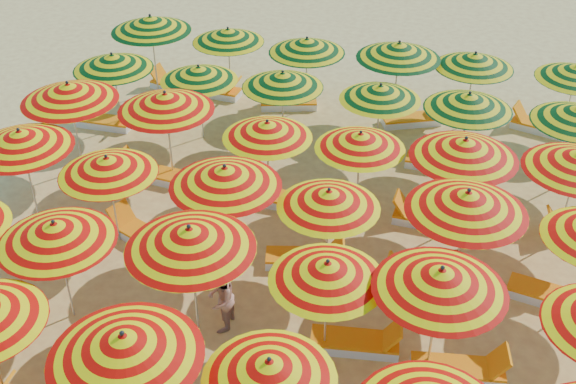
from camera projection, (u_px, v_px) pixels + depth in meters
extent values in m
plane|color=#F1CA6B|center=(282.00, 263.00, 16.10)|extent=(120.00, 120.00, 0.00)
cone|color=#E36B00|center=(124.00, 346.00, 10.96)|extent=(2.51, 2.51, 0.47)
sphere|color=black|center=(122.00, 333.00, 10.81)|extent=(0.08, 0.08, 0.08)
cone|color=#E36B00|center=(269.00, 370.00, 10.97)|extent=(2.66, 2.66, 0.40)
sphere|color=black|center=(269.00, 359.00, 10.83)|extent=(0.07, 0.07, 0.07)
cylinder|color=silver|center=(64.00, 272.00, 14.11)|extent=(0.04, 0.04, 2.28)
cone|color=#E36B00|center=(55.00, 232.00, 13.55)|extent=(2.46, 2.46, 0.43)
sphere|color=black|center=(53.00, 222.00, 13.41)|extent=(0.08, 0.08, 0.08)
cylinder|color=silver|center=(194.00, 282.00, 13.73)|extent=(0.05, 0.05, 2.46)
cone|color=#E36B00|center=(190.00, 238.00, 13.13)|extent=(2.75, 2.75, 0.47)
sphere|color=black|center=(189.00, 226.00, 12.98)|extent=(0.08, 0.08, 0.08)
cylinder|color=silver|center=(326.00, 309.00, 13.35)|extent=(0.04, 0.04, 2.14)
cone|color=#E36B00|center=(327.00, 271.00, 12.82)|extent=(2.53, 2.53, 0.41)
sphere|color=black|center=(328.00, 261.00, 12.69)|extent=(0.07, 0.07, 0.07)
cylinder|color=silver|center=(434.00, 323.00, 12.90)|extent=(0.05, 0.05, 2.37)
cone|color=#E36B00|center=(441.00, 279.00, 12.32)|extent=(2.78, 2.78, 0.45)
sphere|color=black|center=(443.00, 268.00, 12.17)|extent=(0.08, 0.08, 0.08)
cylinder|color=silver|center=(29.00, 177.00, 16.86)|extent=(0.04, 0.04, 2.35)
cone|color=#E36B00|center=(20.00, 139.00, 16.29)|extent=(3.10, 3.10, 0.45)
sphere|color=black|center=(18.00, 129.00, 16.15)|extent=(0.08, 0.08, 0.08)
cylinder|color=silver|center=(113.00, 201.00, 16.19)|extent=(0.04, 0.04, 2.19)
cone|color=#E36B00|center=(107.00, 166.00, 15.66)|extent=(2.66, 2.66, 0.42)
sphere|color=black|center=(106.00, 156.00, 15.52)|extent=(0.07, 0.07, 0.07)
cylinder|color=silver|center=(227.00, 217.00, 15.55)|extent=(0.05, 0.05, 2.38)
cone|color=#E36B00|center=(225.00, 176.00, 14.96)|extent=(3.07, 3.07, 0.45)
sphere|color=black|center=(224.00, 166.00, 14.82)|extent=(0.08, 0.08, 0.08)
cylinder|color=silver|center=(327.00, 235.00, 15.20)|extent=(0.04, 0.04, 2.15)
cone|color=#E36B00|center=(329.00, 199.00, 14.67)|extent=(2.51, 2.51, 0.41)
sphere|color=black|center=(329.00, 189.00, 14.54)|extent=(0.07, 0.07, 0.07)
cylinder|color=silver|center=(460.00, 244.00, 14.71)|extent=(0.05, 0.05, 2.45)
cone|color=#E36B00|center=(467.00, 201.00, 14.11)|extent=(3.07, 3.07, 0.47)
sphere|color=black|center=(469.00, 190.00, 13.96)|extent=(0.08, 0.08, 0.08)
cylinder|color=silver|center=(76.00, 129.00, 18.63)|extent=(0.05, 0.05, 2.46)
cone|color=#E36B00|center=(69.00, 92.00, 18.03)|extent=(3.02, 3.02, 0.47)
sphere|color=black|center=(67.00, 82.00, 17.88)|extent=(0.08, 0.08, 0.08)
cylinder|color=silver|center=(169.00, 138.00, 18.30)|extent=(0.05, 0.05, 2.40)
cone|color=#E36B00|center=(165.00, 102.00, 17.71)|extent=(2.80, 2.80, 0.46)
sphere|color=black|center=(164.00, 92.00, 17.56)|extent=(0.08, 0.08, 0.08)
cylinder|color=silver|center=(268.00, 163.00, 17.55)|extent=(0.04, 0.04, 2.16)
cone|color=#E36B00|center=(267.00, 130.00, 17.02)|extent=(2.43, 2.43, 0.41)
sphere|color=black|center=(267.00, 121.00, 16.89)|extent=(0.07, 0.07, 0.07)
cylinder|color=silver|center=(358.00, 174.00, 17.17)|extent=(0.04, 0.04, 2.12)
cone|color=#E36B00|center=(360.00, 141.00, 16.65)|extent=(2.25, 2.25, 0.40)
sphere|color=black|center=(361.00, 132.00, 16.52)|extent=(0.07, 0.07, 0.07)
cylinder|color=silver|center=(458.00, 188.00, 16.43)|extent=(0.05, 0.05, 2.42)
cone|color=#E36B00|center=(465.00, 148.00, 15.84)|extent=(2.60, 2.60, 0.46)
sphere|color=black|center=(466.00, 138.00, 15.69)|extent=(0.08, 0.08, 0.08)
cylinder|color=silver|center=(568.00, 199.00, 16.11)|extent=(0.04, 0.04, 2.35)
cylinder|color=silver|center=(117.00, 93.00, 20.58)|extent=(0.04, 0.04, 2.24)
cone|color=#716F06|center=(113.00, 62.00, 20.04)|extent=(2.37, 2.37, 0.43)
sphere|color=black|center=(111.00, 54.00, 19.90)|extent=(0.07, 0.07, 0.07)
cylinder|color=silver|center=(201.00, 104.00, 20.15)|extent=(0.04, 0.04, 2.14)
cone|color=#716F06|center=(199.00, 74.00, 19.63)|extent=(2.33, 2.33, 0.41)
sphere|color=black|center=(198.00, 66.00, 19.50)|extent=(0.07, 0.07, 0.07)
cylinder|color=silver|center=(283.00, 112.00, 19.71)|extent=(0.04, 0.04, 2.20)
cone|color=#716F06|center=(283.00, 80.00, 19.17)|extent=(2.38, 2.38, 0.42)
sphere|color=black|center=(283.00, 72.00, 19.03)|extent=(0.07, 0.07, 0.07)
cylinder|color=silver|center=(378.00, 124.00, 19.20)|extent=(0.04, 0.04, 2.14)
cone|color=#716F06|center=(380.00, 92.00, 18.68)|extent=(2.64, 2.64, 0.41)
sphere|color=black|center=(381.00, 84.00, 18.54)|extent=(0.07, 0.07, 0.07)
cylinder|color=silver|center=(463.00, 135.00, 18.60)|extent=(0.04, 0.04, 2.24)
cone|color=#716F06|center=(469.00, 102.00, 18.05)|extent=(2.76, 2.76, 0.43)
sphere|color=black|center=(470.00, 93.00, 17.91)|extent=(0.07, 0.07, 0.07)
cylinder|color=silver|center=(569.00, 148.00, 18.06)|extent=(0.04, 0.04, 2.23)
cylinder|color=silver|center=(154.00, 56.00, 22.47)|extent=(0.05, 0.05, 2.45)
cone|color=#716F06|center=(151.00, 24.00, 21.87)|extent=(2.64, 2.64, 0.47)
sphere|color=black|center=(150.00, 15.00, 21.72)|extent=(0.08, 0.08, 0.08)
cylinder|color=silver|center=(229.00, 64.00, 22.28)|extent=(0.04, 0.04, 2.19)
cone|color=#716F06|center=(228.00, 35.00, 21.74)|extent=(2.23, 2.23, 0.42)
sphere|color=black|center=(228.00, 28.00, 21.61)|extent=(0.07, 0.07, 0.07)
cylinder|color=silver|center=(306.00, 76.00, 21.50)|extent=(0.04, 0.04, 2.25)
cone|color=#716F06|center=(307.00, 46.00, 20.95)|extent=(2.94, 2.94, 0.43)
sphere|color=black|center=(307.00, 38.00, 20.81)|extent=(0.08, 0.08, 0.08)
cylinder|color=silver|center=(396.00, 84.00, 20.89)|extent=(0.05, 0.05, 2.41)
cone|color=#716F06|center=(399.00, 50.00, 20.30)|extent=(3.11, 3.11, 0.46)
sphere|color=black|center=(400.00, 42.00, 20.15)|extent=(0.08, 0.08, 0.08)
cylinder|color=silver|center=(470.00, 92.00, 20.69)|extent=(0.04, 0.04, 2.22)
cone|color=#716F06|center=(475.00, 61.00, 20.14)|extent=(2.29, 2.29, 0.42)
sphere|color=black|center=(476.00, 52.00, 20.01)|extent=(0.07, 0.07, 0.07)
cylinder|color=silver|center=(569.00, 103.00, 20.15)|extent=(0.04, 0.04, 2.19)
cube|color=white|center=(354.00, 344.00, 13.95)|extent=(1.76, 0.80, 0.20)
cube|color=orange|center=(355.00, 339.00, 13.87)|extent=(1.76, 0.80, 0.06)
cube|color=orange|center=(392.00, 334.00, 13.68)|extent=(0.44, 0.62, 0.48)
cube|color=white|center=(457.00, 372.00, 13.37)|extent=(1.77, 0.84, 0.20)
cube|color=orange|center=(458.00, 367.00, 13.30)|extent=(1.77, 0.84, 0.06)
cube|color=orange|center=(499.00, 361.00, 13.12)|extent=(0.45, 0.63, 0.48)
cube|color=white|center=(143.00, 237.00, 16.72)|extent=(1.79, 1.22, 0.20)
cube|color=orange|center=(142.00, 233.00, 16.65)|extent=(1.79, 1.22, 0.06)
cube|color=orange|center=(121.00, 214.00, 16.88)|extent=(0.57, 0.68, 0.48)
cube|color=white|center=(304.00, 260.00, 16.05)|extent=(1.79, 0.96, 0.20)
cube|color=orange|center=(304.00, 255.00, 15.97)|extent=(1.79, 0.96, 0.06)
cube|color=orange|center=(336.00, 248.00, 15.84)|extent=(0.49, 0.65, 0.48)
cube|color=white|center=(426.00, 287.00, 15.31)|extent=(1.71, 0.62, 0.20)
cube|color=orange|center=(427.00, 282.00, 15.23)|extent=(1.71, 0.62, 0.06)
cube|color=orange|center=(395.00, 268.00, 15.27)|extent=(0.38, 0.59, 0.48)
cube|color=white|center=(549.00, 297.00, 15.04)|extent=(1.78, 0.91, 0.20)
cube|color=orange|center=(550.00, 293.00, 14.97)|extent=(1.78, 0.91, 0.06)
cube|color=white|center=(152.00, 175.00, 18.92)|extent=(1.75, 0.74, 0.20)
cube|color=orange|center=(151.00, 171.00, 18.85)|extent=(1.75, 0.74, 0.06)
cube|color=orange|center=(127.00, 159.00, 18.93)|extent=(0.42, 0.61, 0.48)
cube|color=white|center=(288.00, 202.00, 17.89)|extent=(1.71, 0.62, 0.20)
cube|color=orange|center=(288.00, 198.00, 17.81)|extent=(1.71, 0.62, 0.06)
cube|color=orange|center=(316.00, 195.00, 17.53)|extent=(0.38, 0.59, 0.48)
cube|color=white|center=(429.00, 221.00, 17.25)|extent=(1.73, 0.68, 0.20)
cube|color=orange|center=(430.00, 216.00, 17.17)|extent=(1.73, 0.68, 0.06)
cube|color=orange|center=(401.00, 204.00, 17.23)|extent=(0.40, 0.60, 0.48)
cube|color=orange|center=(554.00, 220.00, 16.68)|extent=(0.42, 0.61, 0.48)
cube|color=white|center=(104.00, 123.00, 21.24)|extent=(1.70, 0.58, 0.20)
cube|color=orange|center=(103.00, 119.00, 21.16)|extent=(1.70, 0.58, 0.06)
cube|color=orange|center=(124.00, 115.00, 20.89)|extent=(0.37, 0.58, 0.48)
cube|color=white|center=(438.00, 164.00, 19.35)|extent=(1.71, 0.61, 0.20)
cube|color=orange|center=(438.00, 160.00, 19.28)|extent=(1.71, 0.61, 0.06)
cube|color=orange|center=(466.00, 157.00, 19.00)|extent=(0.37, 0.59, 0.48)
cube|color=white|center=(177.00, 88.00, 23.18)|extent=(1.79, 0.98, 0.20)
cube|color=orange|center=(176.00, 84.00, 23.10)|extent=(1.79, 0.98, 0.06)
cube|color=orange|center=(158.00, 73.00, 23.26)|extent=(0.50, 0.65, 0.48)
cube|color=white|center=(214.00, 92.00, 22.91)|extent=(1.74, 0.71, 0.20)
cube|color=orange|center=(214.00, 89.00, 22.83)|extent=(1.74, 0.71, 0.06)
cube|color=orange|center=(234.00, 85.00, 22.52)|extent=(0.41, 0.61, 0.48)
cube|color=white|center=(289.00, 104.00, 22.22)|extent=(1.79, 1.03, 0.20)
cube|color=orange|center=(289.00, 101.00, 22.14)|extent=(1.79, 1.03, 0.06)
cube|color=orange|center=(266.00, 94.00, 22.00)|extent=(0.51, 0.66, 0.48)
cube|color=white|center=(411.00, 121.00, 21.35)|extent=(1.79, 1.22, 0.20)
cube|color=orange|center=(411.00, 117.00, 21.27)|extent=(1.79, 1.22, 0.06)
cube|color=orange|center=(435.00, 109.00, 21.24)|extent=(0.57, 0.68, 0.48)
cube|color=white|center=(541.00, 128.00, 20.97)|extent=(1.79, 1.04, 0.20)
cube|color=orange|center=(542.00, 125.00, 20.90)|extent=(1.79, 1.04, 0.06)
cube|color=orange|center=(520.00, 112.00, 21.07)|extent=(0.52, 0.66, 0.48)
imported|color=tan|center=(220.00, 299.00, 14.05)|extent=(0.59, 0.75, 1.50)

